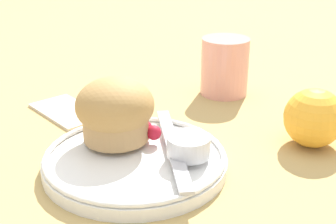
{
  "coord_description": "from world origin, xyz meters",
  "views": [
    {
      "loc": [
        0.38,
        -0.28,
        0.27
      ],
      "look_at": [
        0.01,
        0.05,
        0.06
      ],
      "focal_mm": 50.0,
      "sensor_mm": 36.0,
      "label": 1
    }
  ],
  "objects_px": {
    "muffin": "(115,111)",
    "butter_knife": "(173,146)",
    "orange_fruit": "(314,118)",
    "juice_glass": "(225,66)"
  },
  "relations": [
    {
      "from": "muffin",
      "to": "juice_glass",
      "type": "xyz_separation_m",
      "value": [
        -0.06,
        0.25,
        -0.01
      ]
    },
    {
      "from": "butter_knife",
      "to": "juice_glass",
      "type": "bearing_deg",
      "value": 152.52
    },
    {
      "from": "butter_knife",
      "to": "muffin",
      "type": "bearing_deg",
      "value": -116.97
    },
    {
      "from": "muffin",
      "to": "orange_fruit",
      "type": "relative_size",
      "value": 1.25
    },
    {
      "from": "orange_fruit",
      "to": "juice_glass",
      "type": "xyz_separation_m",
      "value": [
        -0.2,
        0.05,
        0.01
      ]
    },
    {
      "from": "muffin",
      "to": "orange_fruit",
      "type": "distance_m",
      "value": 0.24
    },
    {
      "from": "muffin",
      "to": "butter_knife",
      "type": "bearing_deg",
      "value": 29.34
    },
    {
      "from": "orange_fruit",
      "to": "butter_knife",
      "type": "bearing_deg",
      "value": -116.07
    },
    {
      "from": "butter_knife",
      "to": "juice_glass",
      "type": "distance_m",
      "value": 0.24
    },
    {
      "from": "orange_fruit",
      "to": "juice_glass",
      "type": "bearing_deg",
      "value": 164.98
    }
  ]
}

